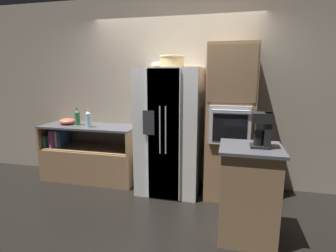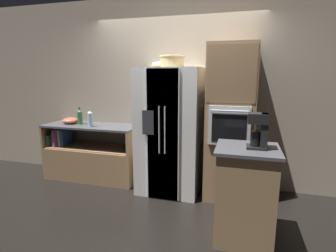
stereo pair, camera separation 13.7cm
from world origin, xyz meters
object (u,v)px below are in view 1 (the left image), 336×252
(wicker_basket, at_px, (172,61))
(coffee_maker, at_px, (263,129))
(refrigerator, at_px, (170,131))
(fruit_bowl, at_px, (160,65))
(wall_oven, at_px, (230,123))
(mixing_bowl, at_px, (68,121))
(bottle_short, at_px, (77,117))
(bottle_tall, at_px, (88,119))

(wicker_basket, xyz_separation_m, coffee_maker, (1.09, -0.88, -0.68))
(refrigerator, distance_m, wicker_basket, 0.97)
(wicker_basket, relative_size, fruit_bowl, 1.44)
(refrigerator, distance_m, wall_oven, 0.84)
(mixing_bowl, relative_size, coffee_maker, 0.75)
(refrigerator, bearing_deg, coffee_maker, -39.84)
(wall_oven, height_order, bottle_short, wall_oven)
(mixing_bowl, bearing_deg, wall_oven, -1.44)
(refrigerator, height_order, coffee_maker, refrigerator)
(bottle_tall, relative_size, bottle_short, 1.05)
(bottle_short, xyz_separation_m, coffee_maker, (2.66, -1.05, 0.16))
(fruit_bowl, distance_m, bottle_tall, 1.35)
(wicker_basket, relative_size, mixing_bowl, 1.33)
(bottle_short, height_order, mixing_bowl, bottle_short)
(wicker_basket, bearing_deg, wall_oven, 7.81)
(refrigerator, bearing_deg, wall_oven, 2.79)
(wicker_basket, xyz_separation_m, bottle_tall, (-1.30, 0.03, -0.83))
(wicker_basket, distance_m, mixing_bowl, 1.99)
(wicker_basket, bearing_deg, bottle_short, 174.08)
(fruit_bowl, bearing_deg, wall_oven, -2.77)
(fruit_bowl, bearing_deg, refrigerator, -28.23)
(wall_oven, bearing_deg, bottle_short, 178.62)
(wall_oven, xyz_separation_m, bottle_tall, (-2.08, -0.08, -0.02))
(bottle_tall, bearing_deg, bottle_short, 153.75)
(wall_oven, bearing_deg, refrigerator, -177.21)
(bottle_short, bearing_deg, coffee_maker, -21.47)
(wicker_basket, xyz_separation_m, mixing_bowl, (-1.76, 0.17, -0.91))
(wall_oven, xyz_separation_m, wicker_basket, (-0.78, -0.11, 0.81))
(bottle_tall, bearing_deg, mixing_bowl, 162.90)
(fruit_bowl, bearing_deg, coffee_maker, -38.55)
(bottle_tall, height_order, bottle_short, bottle_tall)
(wicker_basket, distance_m, coffee_maker, 1.56)
(wall_oven, bearing_deg, mixing_bowl, 178.56)
(wall_oven, bearing_deg, fruit_bowl, 177.23)
(bottle_tall, distance_m, coffee_maker, 2.56)
(wall_oven, distance_m, coffee_maker, 1.05)
(bottle_tall, distance_m, bottle_short, 0.30)
(fruit_bowl, height_order, bottle_tall, fruit_bowl)
(refrigerator, bearing_deg, bottle_short, 176.36)
(wall_oven, bearing_deg, coffee_maker, -72.56)
(refrigerator, bearing_deg, bottle_tall, -178.30)
(bottle_tall, relative_size, coffee_maker, 0.86)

